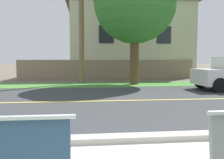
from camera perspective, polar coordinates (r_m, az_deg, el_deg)
ground_plane at (r=9.82m, az=-3.67°, el=-3.61°), size 140.00×140.00×0.00m
curb_edge at (r=4.30m, az=-0.11°, el=-13.69°), size 44.00×0.30×0.11m
street_asphalt at (r=8.34m, az=-3.20°, el=-5.06°), size 52.00×8.00×0.01m
road_centre_line at (r=8.34m, az=-3.20°, el=-5.03°), size 48.00×0.14×0.01m
far_verge_grass at (r=13.79m, az=-4.44°, el=-1.20°), size 48.00×2.80×0.02m
garden_wall at (r=18.17m, az=-1.05°, el=2.41°), size 13.00×0.36×1.40m
house_across_street at (r=21.69m, az=3.74°, el=9.69°), size 10.44×6.91×6.55m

